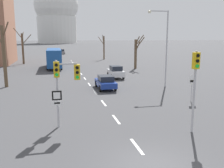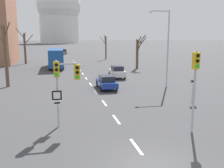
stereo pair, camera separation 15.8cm
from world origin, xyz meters
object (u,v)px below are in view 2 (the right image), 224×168
Objects in this scene: traffic_signal_near_left at (64,77)px; street_lamp_right at (165,41)px; sedan_near_left at (107,82)px; sedan_mid_centre at (117,72)px; city_bus at (56,57)px; traffic_signal_near_right at (195,76)px; sedan_near_right at (64,52)px; speed_limit_sign at (193,84)px; route_sign_post at (57,102)px.

street_lamp_right is at bearing 43.00° from traffic_signal_near_left.
street_lamp_right reaches higher than sedan_near_left.
city_bus is at bearing 120.83° from sedan_mid_centre.
traffic_signal_near_right is 1.14× the size of sedan_near_right.
sedan_near_right is at bearing 94.13° from traffic_signal_near_right.
traffic_signal_near_left is 11.99m from speed_limit_sign.
street_lamp_right is 24.63m from city_bus.
traffic_signal_near_right is (7.40, -2.75, 0.21)m from traffic_signal_near_left.
traffic_signal_near_right is 35.63m from city_bus.
speed_limit_sign is at bearing -82.22° from sedan_near_right.
sedan_near_right is at bearing 98.88° from street_lamp_right.
sedan_near_left is at bearing -112.52° from sedan_mid_centre.
speed_limit_sign is 30.47m from city_bus.
route_sign_post is 71.12m from sedan_near_right.
speed_limit_sign is at bearing -76.26° from sedan_mid_centre.
traffic_signal_near_right is at bearing -85.87° from sedan_near_right.
route_sign_post is at bearing 162.06° from traffic_signal_near_right.
traffic_signal_near_left reaches higher than sedan_near_left.
sedan_mid_centre reaches higher than sedan_near_right.
street_lamp_right is 0.79× the size of city_bus.
sedan_near_right is (2.59, 71.07, -0.87)m from route_sign_post.
street_lamp_right is (11.99, 10.90, 3.58)m from route_sign_post.
traffic_signal_near_right is at bearing -106.88° from street_lamp_right.
route_sign_post is (-7.90, 2.56, -1.76)m from traffic_signal_near_right.
traffic_signal_near_left is at bearing -161.04° from speed_limit_sign.
sedan_mid_centre reaches higher than sedan_near_left.
sedan_mid_centre is at bearing 65.52° from route_sign_post.
traffic_signal_near_right is at bearing -120.13° from speed_limit_sign.
speed_limit_sign is at bearing 18.96° from traffic_signal_near_left.
sedan_near_left is at bearing -87.32° from sedan_near_right.
sedan_near_right is 0.40× the size of city_bus.
speed_limit_sign reaches higher than sedan_mid_centre.
traffic_signal_near_left reaches higher than city_bus.
city_bus reaches higher than sedan_mid_centre.
route_sign_post is 32.15m from city_bus.
street_lamp_right reaches higher than speed_limit_sign.
traffic_signal_near_right is 0.46× the size of city_bus.
street_lamp_right is 9.28m from sedan_mid_centre.
speed_limit_sign is at bearing -92.06° from street_lamp_right.
traffic_signal_near_left is at bearing 159.60° from traffic_signal_near_right.
route_sign_post is at bearing -114.48° from sedan_mid_centre.
street_lamp_right reaches higher than route_sign_post.
street_lamp_right reaches higher than sedan_mid_centre.
city_bus reaches higher than sedan_near_left.
traffic_signal_near_left is 19.75m from sedan_mid_centre.
sedan_mid_centre is 0.36× the size of city_bus.
traffic_signal_near_right is 2.00× the size of route_sign_post.
speed_limit_sign is 0.22× the size of city_bus.
street_lamp_right is at bearing -60.48° from city_bus.
route_sign_post is 16.60m from street_lamp_right.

